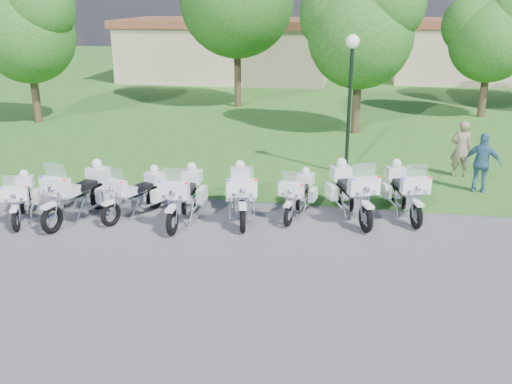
% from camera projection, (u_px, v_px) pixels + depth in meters
% --- Properties ---
extents(ground, '(100.00, 100.00, 0.00)m').
position_uv_depth(ground, '(216.00, 243.00, 13.90)').
color(ground, '#515156').
rests_on(ground, ground).
extents(grass_lawn, '(100.00, 48.00, 0.01)m').
position_uv_depth(grass_lawn, '(311.00, 82.00, 38.99)').
color(grass_lawn, '#30591C').
rests_on(grass_lawn, ground).
extents(motorcycle_0, '(1.18, 2.04, 1.44)m').
position_uv_depth(motorcycle_0, '(21.00, 198.00, 15.21)').
color(motorcycle_0, black).
rests_on(motorcycle_0, ground).
extents(motorcycle_1, '(1.23, 2.60, 1.77)m').
position_uv_depth(motorcycle_1, '(79.00, 192.00, 15.19)').
color(motorcycle_1, black).
rests_on(motorcycle_1, ground).
extents(motorcycle_2, '(1.33, 2.13, 1.53)m').
position_uv_depth(motorcycle_2, '(137.00, 193.00, 15.45)').
color(motorcycle_2, black).
rests_on(motorcycle_2, ground).
extents(motorcycle_3, '(0.82, 2.50, 1.68)m').
position_uv_depth(motorcycle_3, '(184.00, 195.00, 15.10)').
color(motorcycle_3, black).
rests_on(motorcycle_3, ground).
extents(motorcycle_4, '(1.19, 2.47, 1.68)m').
position_uv_depth(motorcycle_4, '(241.00, 193.00, 15.28)').
color(motorcycle_4, black).
rests_on(motorcycle_4, ground).
extents(motorcycle_5, '(0.95, 2.12, 1.44)m').
position_uv_depth(motorcycle_5, '(299.00, 194.00, 15.49)').
color(motorcycle_5, black).
rests_on(motorcycle_5, ground).
extents(motorcycle_6, '(1.47, 2.46, 1.75)m').
position_uv_depth(motorcycle_6, '(351.00, 191.00, 15.30)').
color(motorcycle_6, black).
rests_on(motorcycle_6, ground).
extents(motorcycle_7, '(1.22, 2.41, 1.65)m').
position_uv_depth(motorcycle_7, '(404.00, 190.00, 15.50)').
color(motorcycle_7, black).
rests_on(motorcycle_7, ground).
extents(lamp_post, '(0.44, 0.44, 4.56)m').
position_uv_depth(lamp_post, '(351.00, 72.00, 18.08)').
color(lamp_post, black).
rests_on(lamp_post, ground).
extents(tree_0, '(4.92, 4.20, 6.55)m').
position_uv_depth(tree_0, '(27.00, 27.00, 25.57)').
color(tree_0, '#38281C').
rests_on(tree_0, ground).
extents(tree_2, '(5.14, 4.38, 6.85)m').
position_uv_depth(tree_2, '(360.00, 25.00, 23.42)').
color(tree_2, '#38281C').
rests_on(tree_2, ground).
extents(tree_3, '(4.52, 3.86, 6.02)m').
position_uv_depth(tree_3, '(490.00, 33.00, 26.88)').
color(tree_3, '#38281C').
rests_on(tree_3, ground).
extents(building_west, '(14.56, 8.32, 4.10)m').
position_uv_depth(building_west, '(229.00, 49.00, 40.24)').
color(building_west, tan).
rests_on(building_west, ground).
extents(building_east, '(11.44, 7.28, 4.10)m').
position_uv_depth(building_east, '(475.00, 50.00, 39.27)').
color(building_east, tan).
rests_on(building_east, ground).
extents(bystander_a, '(0.71, 0.49, 1.88)m').
position_uv_depth(bystander_a, '(461.00, 149.00, 18.64)').
color(bystander_a, '#8A725D').
rests_on(bystander_a, ground).
extents(bystander_c, '(1.16, 0.72, 1.83)m').
position_uv_depth(bystander_c, '(482.00, 163.00, 17.16)').
color(bystander_c, '#396789').
rests_on(bystander_c, ground).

